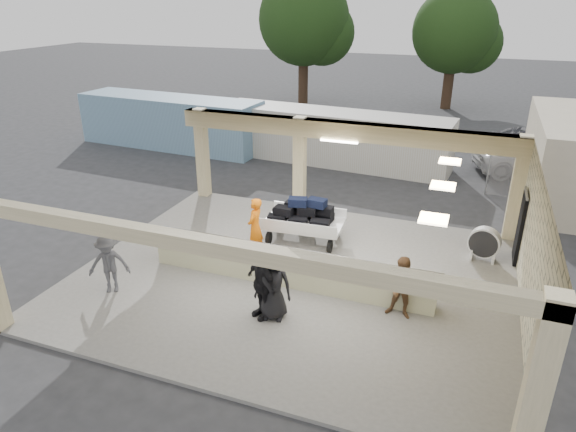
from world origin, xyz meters
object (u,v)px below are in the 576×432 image
at_px(container_blue, 170,122).
at_px(baggage_handler, 255,227).
at_px(drum_fan, 484,243).
at_px(passenger_c, 109,264).
at_px(car_white_a, 537,157).
at_px(passenger_a, 403,288).
at_px(passenger_d, 273,285).
at_px(container_white, 331,137).
at_px(baggage_counter, 287,268).
at_px(luggage_cart, 303,218).
at_px(car_dark, 531,144).
at_px(passenger_b, 261,284).

bearing_deg(container_blue, baggage_handler, -43.47).
height_order(drum_fan, passenger_c, passenger_c).
bearing_deg(car_white_a, passenger_a, 146.33).
relative_size(passenger_d, container_white, 0.16).
relative_size(baggage_counter, container_blue, 0.82).
distance_m(luggage_cart, car_dark, 15.01).
distance_m(baggage_counter, passenger_a, 3.26).
height_order(baggage_handler, car_white_a, baggage_handler).
height_order(baggage_counter, luggage_cart, luggage_cart).
bearing_deg(luggage_cart, passenger_d, -83.89).
distance_m(car_white_a, container_blue, 17.98).
bearing_deg(luggage_cart, drum_fan, 3.30).
relative_size(drum_fan, passenger_c, 0.64).
bearing_deg(car_white_a, baggage_handler, 126.14).
bearing_deg(car_dark, passenger_b, 164.46).
bearing_deg(luggage_cart, container_blue, 137.00).
xyz_separation_m(luggage_cart, drum_fan, (5.51, 0.65, -0.22)).
relative_size(passenger_c, container_blue, 0.17).
relative_size(baggage_counter, container_white, 0.73).
height_order(passenger_b, container_blue, container_blue).
relative_size(luggage_cart, baggage_handler, 1.41).
height_order(baggage_counter, passenger_c, passenger_c).
distance_m(drum_fan, car_dark, 12.53).
bearing_deg(car_white_a, passenger_d, 137.31).
xyz_separation_m(passenger_b, passenger_d, (0.28, 0.07, -0.01)).
bearing_deg(baggage_handler, passenger_a, 70.71).
xyz_separation_m(passenger_c, container_blue, (-6.53, 13.29, 0.37)).
relative_size(car_white_a, container_white, 0.47).
xyz_separation_m(luggage_cart, container_blue, (-10.34, 8.55, 0.41)).
bearing_deg(car_white_a, baggage_counter, 133.82).
height_order(baggage_counter, car_dark, car_dark).
bearing_deg(passenger_a, passenger_c, -164.07).
bearing_deg(container_blue, car_dark, 17.69).
xyz_separation_m(passenger_b, passenger_c, (-4.26, -0.33, -0.10)).
bearing_deg(container_white, passenger_a, -61.14).
bearing_deg(container_white, container_blue, -173.25).
relative_size(passenger_a, car_white_a, 0.31).
relative_size(luggage_cart, car_dark, 0.66).
xyz_separation_m(luggage_cart, car_white_a, (7.54, 10.36, -0.13)).
bearing_deg(luggage_cart, car_white_a, 50.51).
bearing_deg(baggage_handler, luggage_cart, 145.55).
bearing_deg(passenger_a, container_blue, 144.44).
xyz_separation_m(baggage_handler, car_dark, (8.48, 14.47, -0.36)).
xyz_separation_m(passenger_c, car_white_a, (11.35, 15.10, -0.17)).
distance_m(luggage_cart, passenger_a, 4.90).
height_order(baggage_counter, container_blue, container_blue).
distance_m(drum_fan, container_white, 10.88).
bearing_deg(passenger_c, luggage_cart, 22.31).
height_order(baggage_counter, container_white, container_white).
height_order(luggage_cart, baggage_handler, baggage_handler).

